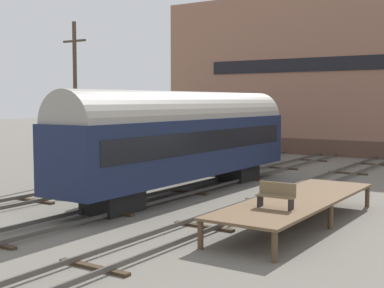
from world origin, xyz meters
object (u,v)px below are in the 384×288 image
at_px(bench, 276,194).
at_px(person_worker, 91,184).
at_px(train_car_navy, 186,136).
at_px(utility_pole, 75,99).
at_px(train_car_green, 197,129).

height_order(bench, person_worker, bench).
xyz_separation_m(train_car_navy, utility_pole, (-8.10, 0.10, 1.90)).
distance_m(bench, person_worker, 9.74).
bearing_deg(train_car_green, utility_pole, -111.33).
height_order(train_car_navy, train_car_green, train_car_navy).
relative_size(person_worker, utility_pole, 0.17).
relative_size(train_car_navy, person_worker, 10.59).
bearing_deg(train_car_navy, train_car_green, 119.62).
relative_size(train_car_green, person_worker, 9.82).
xyz_separation_m(train_car_navy, bench, (7.70, -5.66, -1.50)).
bearing_deg(utility_pole, person_worker, -39.63).
bearing_deg(person_worker, train_car_navy, 67.95).
xyz_separation_m(train_car_green, person_worker, (2.82, -13.44, -1.89)).
xyz_separation_m(bench, person_worker, (-9.70, 0.71, -0.55)).
xyz_separation_m(train_car_navy, person_worker, (-2.00, -4.95, -2.05)).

